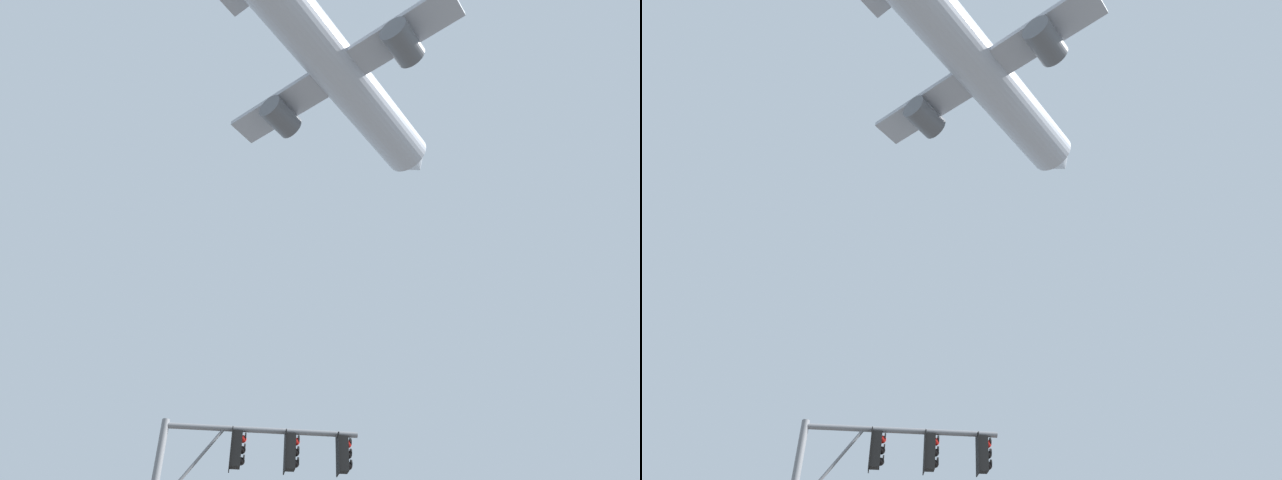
# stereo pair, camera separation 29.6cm
# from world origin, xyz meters

# --- Properties ---
(airplane) EXTENTS (18.30, 22.10, 6.97)m
(airplane) POSITION_xyz_m (1.23, 19.38, 37.01)
(airplane) COLOR #B7BCC6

